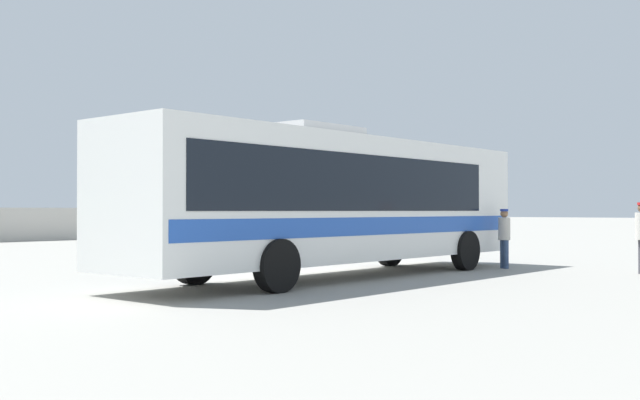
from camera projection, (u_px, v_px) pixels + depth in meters
ground_plane at (80, 259)px, 24.38m from camera, size 300.00×300.00×0.00m
coach_bus_white_blue at (335, 198)px, 17.81m from camera, size 12.41×2.98×3.50m
attendant_by_bus_door at (504, 235)px, 20.61m from camera, size 0.43×0.43×1.62m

